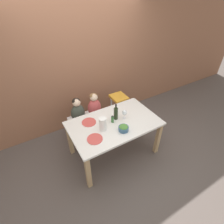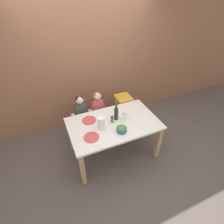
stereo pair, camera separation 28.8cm
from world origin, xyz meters
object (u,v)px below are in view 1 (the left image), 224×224
at_px(chair_far_center, 95,118).
at_px(wine_bottle, 116,113).
at_px(person_child_center, 94,105).
at_px(chair_right_highchair, 119,103).
at_px(dinner_plate_back_left, 89,122).
at_px(salad_bowl_large, 124,128).
at_px(wine_glass_near, 124,113).
at_px(chair_far_left, 79,123).
at_px(dinner_plate_front_left, 95,139).
at_px(paper_towel_roll, 103,124).
at_px(person_child_left, 78,110).

height_order(chair_far_center, wine_bottle, wine_bottle).
distance_m(person_child_center, wine_bottle, 0.64).
height_order(chair_right_highchair, dinner_plate_back_left, dinner_plate_back_left).
relative_size(chair_right_highchair, salad_bowl_large, 4.41).
height_order(person_child_center, wine_glass_near, person_child_center).
bearing_deg(chair_far_left, chair_right_highchair, 0.00).
relative_size(salad_bowl_large, dinner_plate_front_left, 0.69).
relative_size(person_child_center, dinner_plate_front_left, 2.07).
distance_m(person_child_center, wine_glass_near, 0.73).
bearing_deg(chair_right_highchair, chair_far_center, 180.00).
height_order(person_child_center, paper_towel_roll, paper_towel_roll).
xyz_separation_m(salad_bowl_large, dinner_plate_back_left, (-0.39, 0.46, -0.04)).
xyz_separation_m(person_child_left, person_child_center, (0.35, 0.00, 0.00)).
distance_m(wine_bottle, salad_bowl_large, 0.33).
bearing_deg(salad_bowl_large, wine_glass_near, 54.05).
relative_size(chair_far_left, paper_towel_roll, 2.07).
xyz_separation_m(chair_far_left, dinner_plate_front_left, (-0.06, -0.87, 0.36)).
bearing_deg(dinner_plate_back_left, chair_far_center, 55.14).
bearing_deg(chair_far_left, wine_glass_near, -47.78).
xyz_separation_m(chair_right_highchair, dinner_plate_front_left, (-0.98, -0.87, 0.19)).
height_order(chair_far_center, paper_towel_roll, paper_towel_roll).
height_order(chair_far_center, person_child_center, person_child_center).
distance_m(wine_glass_near, salad_bowl_large, 0.32).
relative_size(wine_bottle, wine_glass_near, 1.77).
relative_size(person_child_left, wine_bottle, 1.67).
distance_m(person_child_left, paper_towel_roll, 0.76).
bearing_deg(dinner_plate_front_left, salad_bowl_large, -6.85).
bearing_deg(person_child_left, wine_bottle, -52.33).
relative_size(chair_far_left, wine_bottle, 1.60).
bearing_deg(dinner_plate_back_left, chair_right_highchair, 27.36).
xyz_separation_m(chair_far_center, chair_right_highchair, (0.57, 0.00, 0.17)).
distance_m(person_child_center, salad_bowl_large, 0.93).
bearing_deg(wine_glass_near, person_child_left, 132.19).
height_order(chair_far_left, chair_right_highchair, chair_right_highchair).
xyz_separation_m(wine_bottle, dinner_plate_front_left, (-0.53, -0.26, -0.11)).
bearing_deg(paper_towel_roll, person_child_left, 101.56).
height_order(wine_bottle, salad_bowl_large, wine_bottle).
height_order(chair_far_center, dinner_plate_front_left, dinner_plate_front_left).
xyz_separation_m(chair_right_highchair, wine_bottle, (-0.45, -0.61, 0.30)).
distance_m(chair_far_left, paper_towel_roll, 0.88).
bearing_deg(chair_far_left, dinner_plate_front_left, -94.12).
bearing_deg(person_child_left, salad_bowl_large, -65.61).
distance_m(person_child_left, dinner_plate_back_left, 0.47).
bearing_deg(chair_right_highchair, wine_bottle, -126.64).
bearing_deg(wine_glass_near, dinner_plate_back_left, 160.67).
bearing_deg(person_child_left, wine_glass_near, -47.81).
relative_size(chair_far_center, paper_towel_roll, 2.07).
xyz_separation_m(chair_far_center, wine_bottle, (0.12, -0.61, 0.47)).
distance_m(wine_glass_near, dinner_plate_front_left, 0.70).
bearing_deg(chair_far_left, person_child_center, 0.14).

